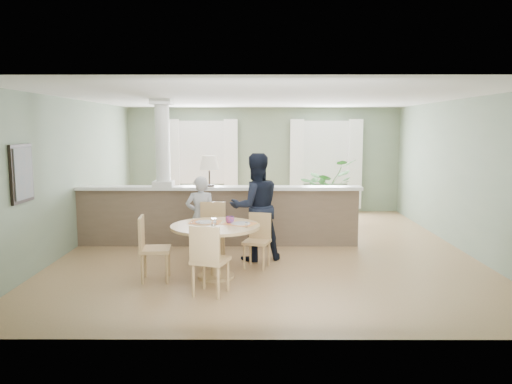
{
  "coord_description": "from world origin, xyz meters",
  "views": [
    {
      "loc": [
        -0.16,
        -8.95,
        2.19
      ],
      "look_at": [
        -0.19,
        -1.0,
        1.16
      ],
      "focal_mm": 35.0,
      "sensor_mm": 36.0,
      "label": 1
    }
  ],
  "objects_px": {
    "chair_side": "(150,245)",
    "chair_far_man": "(258,237)",
    "chair_far_boy": "(212,229)",
    "dining_table": "(216,236)",
    "houseplant": "(326,190)",
    "man_person": "(256,207)",
    "sofa": "(209,208)",
    "chair_near": "(208,257)",
    "child_person": "(201,217)"
  },
  "relations": [
    {
      "from": "chair_near",
      "to": "chair_side",
      "type": "distance_m",
      "value": 1.12
    },
    {
      "from": "chair_near",
      "to": "man_person",
      "type": "relative_size",
      "value": 0.53
    },
    {
      "from": "chair_far_boy",
      "to": "chair_near",
      "type": "relative_size",
      "value": 1.02
    },
    {
      "from": "houseplant",
      "to": "chair_side",
      "type": "relative_size",
      "value": 1.54
    },
    {
      "from": "houseplant",
      "to": "dining_table",
      "type": "relative_size",
      "value": 1.11
    },
    {
      "from": "sofa",
      "to": "chair_far_man",
      "type": "height_order",
      "value": "chair_far_man"
    },
    {
      "from": "man_person",
      "to": "chair_far_man",
      "type": "bearing_deg",
      "value": 77.84
    },
    {
      "from": "houseplant",
      "to": "man_person",
      "type": "relative_size",
      "value": 0.81
    },
    {
      "from": "chair_side",
      "to": "man_person",
      "type": "height_order",
      "value": "man_person"
    },
    {
      "from": "chair_far_boy",
      "to": "child_person",
      "type": "distance_m",
      "value": 0.38
    },
    {
      "from": "child_person",
      "to": "chair_side",
      "type": "bearing_deg",
      "value": 60.87
    },
    {
      "from": "dining_table",
      "to": "chair_side",
      "type": "bearing_deg",
      "value": -170.98
    },
    {
      "from": "chair_far_man",
      "to": "chair_side",
      "type": "distance_m",
      "value": 1.71
    },
    {
      "from": "chair_far_man",
      "to": "chair_side",
      "type": "relative_size",
      "value": 0.9
    },
    {
      "from": "chair_far_boy",
      "to": "chair_far_man",
      "type": "distance_m",
      "value": 0.82
    },
    {
      "from": "chair_far_man",
      "to": "chair_near",
      "type": "distance_m",
      "value": 1.55
    },
    {
      "from": "chair_near",
      "to": "chair_far_man",
      "type": "bearing_deg",
      "value": -97.45
    },
    {
      "from": "chair_far_man",
      "to": "man_person",
      "type": "bearing_deg",
      "value": 112.45
    },
    {
      "from": "houseplant",
      "to": "dining_table",
      "type": "height_order",
      "value": "houseplant"
    },
    {
      "from": "houseplant",
      "to": "man_person",
      "type": "bearing_deg",
      "value": -114.53
    },
    {
      "from": "dining_table",
      "to": "chair_near",
      "type": "xyz_separation_m",
      "value": [
        -0.03,
        -0.82,
        -0.1
      ]
    },
    {
      "from": "dining_table",
      "to": "child_person",
      "type": "height_order",
      "value": "child_person"
    },
    {
      "from": "chair_far_boy",
      "to": "chair_near",
      "type": "distance_m",
      "value": 1.73
    },
    {
      "from": "chair_far_boy",
      "to": "dining_table",
      "type": "bearing_deg",
      "value": -79.97
    },
    {
      "from": "sofa",
      "to": "man_person",
      "type": "distance_m",
      "value": 3.04
    },
    {
      "from": "dining_table",
      "to": "chair_far_boy",
      "type": "distance_m",
      "value": 0.93
    },
    {
      "from": "houseplant",
      "to": "chair_far_man",
      "type": "distance_m",
      "value": 4.38
    },
    {
      "from": "dining_table",
      "to": "houseplant",
      "type": "bearing_deg",
      "value": 64.34
    },
    {
      "from": "houseplant",
      "to": "child_person",
      "type": "relative_size",
      "value": 1.04
    },
    {
      "from": "chair_side",
      "to": "man_person",
      "type": "relative_size",
      "value": 0.53
    },
    {
      "from": "houseplant",
      "to": "man_person",
      "type": "distance_m",
      "value": 4.01
    },
    {
      "from": "chair_far_boy",
      "to": "chair_near",
      "type": "xyz_separation_m",
      "value": [
        0.1,
        -1.73,
        -0.01
      ]
    },
    {
      "from": "sofa",
      "to": "child_person",
      "type": "distance_m",
      "value": 2.67
    },
    {
      "from": "chair_near",
      "to": "child_person",
      "type": "distance_m",
      "value": 2.03
    },
    {
      "from": "dining_table",
      "to": "chair_side",
      "type": "relative_size",
      "value": 1.39
    },
    {
      "from": "chair_far_man",
      "to": "chair_far_boy",
      "type": "bearing_deg",
      "value": 173.79
    },
    {
      "from": "chair_far_boy",
      "to": "houseplant",
      "type": "bearing_deg",
      "value": 59.1
    },
    {
      "from": "sofa",
      "to": "chair_far_man",
      "type": "distance_m",
      "value": 3.41
    },
    {
      "from": "chair_side",
      "to": "chair_far_man",
      "type": "bearing_deg",
      "value": -70.38
    },
    {
      "from": "dining_table",
      "to": "chair_far_man",
      "type": "xyz_separation_m",
      "value": [
        0.61,
        0.59,
        -0.16
      ]
    },
    {
      "from": "houseplant",
      "to": "chair_near",
      "type": "distance_m",
      "value": 5.93
    },
    {
      "from": "sofa",
      "to": "chair_near",
      "type": "distance_m",
      "value": 4.66
    },
    {
      "from": "chair_side",
      "to": "man_person",
      "type": "bearing_deg",
      "value": -58.41
    },
    {
      "from": "dining_table",
      "to": "chair_side",
      "type": "height_order",
      "value": "chair_side"
    },
    {
      "from": "child_person",
      "to": "chair_near",
      "type": "bearing_deg",
      "value": 93.64
    },
    {
      "from": "chair_far_man",
      "to": "dining_table",
      "type": "bearing_deg",
      "value": -119.06
    },
    {
      "from": "man_person",
      "to": "chair_far_boy",
      "type": "bearing_deg",
      "value": -9.92
    },
    {
      "from": "houseplant",
      "to": "child_person",
      "type": "height_order",
      "value": "houseplant"
    },
    {
      "from": "sofa",
      "to": "chair_far_boy",
      "type": "bearing_deg",
      "value": -63.42
    },
    {
      "from": "sofa",
      "to": "chair_far_man",
      "type": "bearing_deg",
      "value": -51.43
    }
  ]
}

